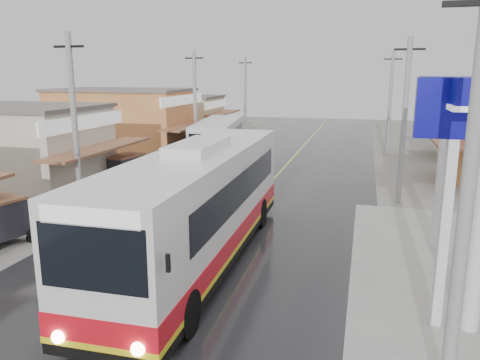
{
  "coord_description": "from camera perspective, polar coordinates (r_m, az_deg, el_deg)",
  "views": [
    {
      "loc": [
        5.17,
        -8.77,
        6.27
      ],
      "look_at": [
        0.37,
        9.25,
        2.04
      ],
      "focal_mm": 35.0,
      "sensor_mm": 36.0,
      "label": 1
    }
  ],
  "objects": [
    {
      "name": "ground",
      "position": [
        11.96,
        -14.04,
        -19.26
      ],
      "size": [
        120.0,
        120.0,
        0.0
      ],
      "primitive_type": "plane",
      "color": "slate",
      "rests_on": "ground"
    },
    {
      "name": "road",
      "position": [
        25.12,
        2.57,
        -1.66
      ],
      "size": [
        12.0,
        90.0,
        0.02
      ],
      "primitive_type": "cube",
      "color": "black",
      "rests_on": "ground"
    },
    {
      "name": "centre_line",
      "position": [
        25.12,
        2.57,
        -1.63
      ],
      "size": [
        0.15,
        90.0,
        0.01
      ],
      "primitive_type": "cube",
      "color": "#D8CC4C",
      "rests_on": "road"
    },
    {
      "name": "shopfronts_left",
      "position": [
        32.96,
        -18.88,
        1.12
      ],
      "size": [
        11.0,
        44.0,
        5.2
      ],
      "primitive_type": null,
      "color": "tan",
      "rests_on": "ground"
    },
    {
      "name": "utility_poles_left",
      "position": [
        28.31,
        -10.96,
        -0.25
      ],
      "size": [
        1.6,
        50.0,
        8.0
      ],
      "primitive_type": null,
      "color": "gray",
      "rests_on": "ground"
    },
    {
      "name": "utility_poles_right",
      "position": [
        24.65,
        18.68,
        -2.64
      ],
      "size": [
        1.6,
        36.0,
        8.0
      ],
      "primitive_type": null,
      "color": "gray",
      "rests_on": "ground"
    },
    {
      "name": "coach_bus",
      "position": [
        15.76,
        -4.87,
        -3.04
      ],
      "size": [
        3.09,
        13.23,
        4.12
      ],
      "rotation": [
        0.0,
        0.0,
        0.01
      ],
      "color": "silver",
      "rests_on": "road"
    },
    {
      "name": "second_bus",
      "position": [
        33.2,
        -2.64,
        4.78
      ],
      "size": [
        3.76,
        9.51,
        3.07
      ],
      "rotation": [
        0.0,
        0.0,
        0.14
      ],
      "color": "silver",
      "rests_on": "road"
    },
    {
      "name": "cyclist",
      "position": [
        16.64,
        -21.57,
        -7.91
      ],
      "size": [
        0.84,
        1.88,
        1.97
      ],
      "rotation": [
        0.0,
        0.0,
        0.12
      ],
      "color": "black",
      "rests_on": "ground"
    },
    {
      "name": "tricycle_far",
      "position": [
        27.49,
        -13.93,
        1.42
      ],
      "size": [
        1.93,
        2.59,
        1.81
      ],
      "rotation": [
        0.0,
        0.0,
        -0.19
      ],
      "color": "#26262D",
      "rests_on": "ground"
    },
    {
      "name": "tyre_stack",
      "position": [
        19.83,
        -23.41,
        -6.06
      ],
      "size": [
        0.89,
        0.89,
        0.45
      ],
      "color": "black",
      "rests_on": "ground"
    }
  ]
}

